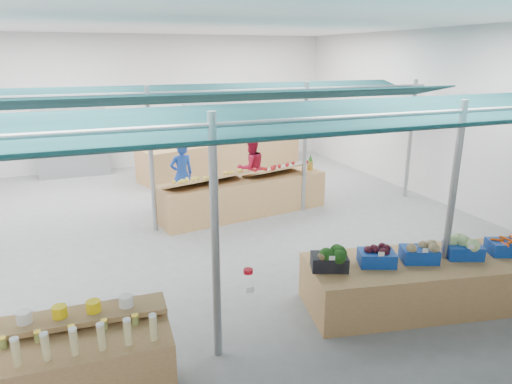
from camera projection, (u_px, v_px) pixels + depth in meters
The scene contains 23 objects.
floor at pixel (208, 232), 9.60m from camera, with size 13.00×13.00×0.00m, color slate.
hall at pixel (186, 98), 10.12m from camera, with size 13.00×13.00×13.00m.
pole_grid at pixel (275, 162), 7.78m from camera, with size 10.00×4.60×3.00m.
awnings at pixel (276, 105), 7.50m from camera, with size 9.50×7.08×0.30m.
back_shelving_left at pixel (73, 143), 13.77m from camera, with size 2.00×0.50×2.00m, color #B23F33.
back_shelving_right at pixel (215, 134), 15.36m from camera, with size 2.00×0.50×2.00m, color #B23F33.
bottle_shelf at pixel (73, 371), 4.65m from camera, with size 2.03×1.27×1.16m.
veg_counter at pixel (428, 281), 6.75m from camera, with size 3.63×1.21×0.71m, color #996843.
fruit_counter at pixel (244, 196), 10.57m from camera, with size 3.97×0.95×0.85m, color #996843.
far_counter at pixel (224, 156), 14.42m from camera, with size 5.56×1.11×1.00m, color #996843.
crate_stack at pixel (422, 264), 7.48m from camera, with size 0.47×0.33×0.56m, color #0E399D.
vendor_left at pixel (182, 174), 11.02m from camera, with size 0.58×0.38×1.59m, color #1A41AD.
vendor_right at pixel (251, 168), 11.65m from camera, with size 0.77×0.60×1.59m, color #AD1535.
crate_broccoli at pixel (329, 258), 6.33m from camera, with size 0.60×0.51×0.35m.
crate_beets at pixel (377, 256), 6.46m from camera, with size 0.60×0.51×0.29m.
crate_celeriac at pixel (419, 252), 6.57m from camera, with size 0.60×0.51×0.31m.
crate_cabbage at pixel (464, 247), 6.69m from camera, with size 0.60×0.51×0.35m.
crate_carrots at pixel (506, 247), 6.83m from camera, with size 0.60×0.51×0.29m.
sparrow at pixel (322, 257), 6.16m from camera, with size 0.12×0.09×0.11m.
pole_ribbon at pixel (248, 273), 5.43m from camera, with size 0.12×0.12×0.28m.
apple_heap_yellow at pixel (208, 178), 9.87m from camera, with size 2.02×1.21×0.27m.
apple_heap_red at pixel (276, 168), 10.70m from camera, with size 1.64×1.09×0.27m.
pineapple at pixel (310, 163), 11.17m from camera, with size 0.14×0.14×0.39m.
Camera 1 is at (-2.36, -8.69, 3.57)m, focal length 32.00 mm.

